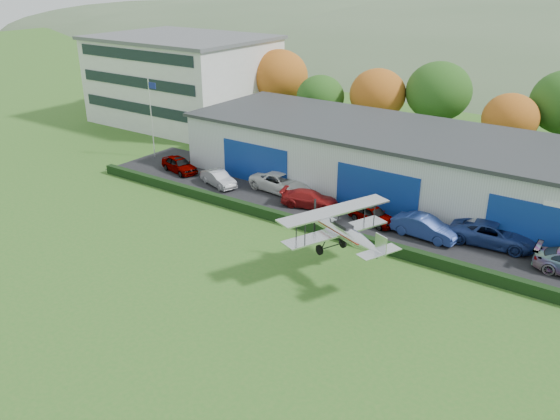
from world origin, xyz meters
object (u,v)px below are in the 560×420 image
Objects in this scene: hangar at (408,162)px; car_5 at (425,227)px; flagpole at (152,111)px; car_1 at (218,178)px; car_6 at (494,234)px; car_4 at (372,214)px; office_block at (184,79)px; biplane at (344,231)px; car_0 at (179,164)px; car_2 at (281,183)px; car_3 at (310,199)px.

hangar reaches higher than car_5.
flagpole reaches higher than hangar.
car_6 is at bearing -67.55° from car_1.
car_6 is (4.36, 1.61, 0.02)m from car_5.
car_4 reaches higher than car_1.
office_block reaches higher than car_6.
hangar is 33.84m from office_block.
car_1 is at bearing 177.83° from biplane.
car_5 is at bearing -76.69° from car_0.
car_0 is (13.41, -14.90, -4.43)m from office_block.
car_1 is 0.70× the size of car_6.
car_0 is at bearing -178.20° from biplane.
hangar is 25.68m from flagpole.
flagpole is at bearing 93.59° from car_2.
car_2 is 1.41× the size of car_4.
flagpole is 1.95× the size of car_1.
flagpole reaches higher than car_1.
car_6 reaches higher than car_4.
car_3 is 9.84m from car_5.
biplane is (11.66, -9.96, 2.41)m from car_2.
car_0 is 20.28m from car_4.
car_2 is at bearing 162.29° from biplane.
car_6 reaches higher than car_5.
car_2 is at bearing -29.23° from office_block.
car_5 is 9.01m from biplane.
car_2 is 0.74× the size of biplane.
hangar is 11.44m from car_6.
biplane is (7.80, -8.50, 2.53)m from car_3.
car_0 is 0.74× the size of car_6.
car_0 reaches higher than car_1.
car_4 is at bearing -85.03° from hangar.
office_block is at bearing 67.65° from car_1.
car_6 reaches higher than car_2.
hangar reaches higher than car_6.
car_6 reaches higher than car_0.
car_5 reaches higher than car_3.
car_6 is (28.88, 1.44, 0.08)m from car_0.
car_6 is at bearing -66.28° from car_4.
biplane is (27.77, -10.51, -1.53)m from flagpole.
car_4 is 9.19m from biplane.
car_0 is at bearing -158.10° from hangar.
flagpole reaches higher than car_2.
car_2 is at bearing 84.92° from car_6.
biplane is (35.89, -23.51, -1.96)m from office_block.
biplane reaches higher than car_0.
office_block is at bearing 79.95° from car_4.
car_0 is at bearing -19.71° from flagpole.
car_1 is 1.02× the size of car_4.
biplane is (2.20, -8.56, 2.52)m from car_4.
car_0 is (5.30, -1.90, -4.00)m from flagpole.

